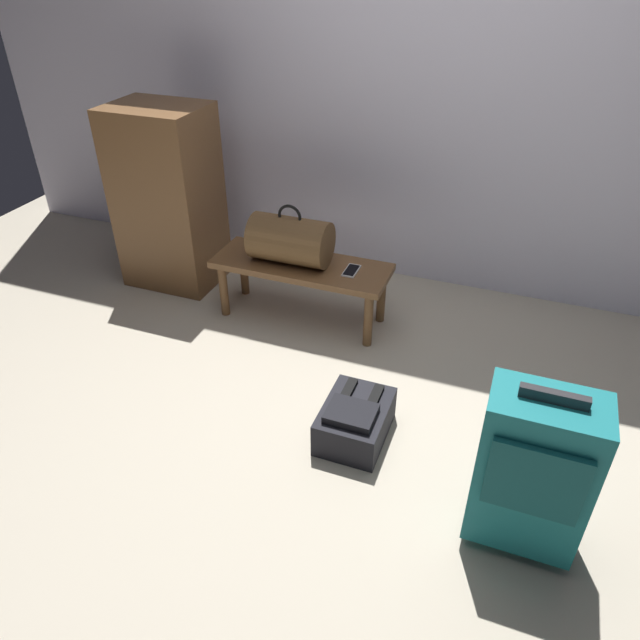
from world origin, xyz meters
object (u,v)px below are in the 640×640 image
side_cabinet (168,198)px  suitcase_upright_teal (533,471)px  duffel_bag_brown (290,240)px  cell_phone (351,271)px  bench (301,271)px  backpack_dark (355,420)px

side_cabinet → suitcase_upright_teal: bearing=-29.6°
duffel_bag_brown → suitcase_upright_teal: suitcase_upright_teal is taller
suitcase_upright_teal → side_cabinet: (-2.26, 1.28, 0.18)m
cell_phone → bench: bearing=-178.6°
cell_phone → side_cabinet: size_ratio=0.13×
bench → suitcase_upright_teal: (1.32, -1.13, 0.06)m
backpack_dark → side_cabinet: bearing=147.3°
backpack_dark → side_cabinet: (-1.53, 0.98, 0.46)m
duffel_bag_brown → suitcase_upright_teal: (1.38, -1.13, -0.12)m
suitcase_upright_teal → backpack_dark: suitcase_upright_teal is taller
duffel_bag_brown → side_cabinet: side_cabinet is taller
bench → cell_phone: cell_phone is taller
backpack_dark → suitcase_upright_teal: bearing=-22.3°
bench → backpack_dark: size_ratio=2.63×
cell_phone → suitcase_upright_teal: (1.03, -1.13, 0.00)m
cell_phone → side_cabinet: 1.25m
duffel_bag_brown → cell_phone: bearing=1.2°
bench → suitcase_upright_teal: 1.74m
backpack_dark → side_cabinet: side_cabinet is taller
duffel_bag_brown → side_cabinet: 0.89m
side_cabinet → cell_phone: bearing=-6.9°
suitcase_upright_teal → backpack_dark: size_ratio=1.89×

